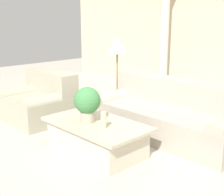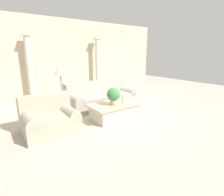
{
  "view_description": "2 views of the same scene",
  "coord_description": "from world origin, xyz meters",
  "px_view_note": "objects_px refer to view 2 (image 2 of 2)",
  "views": [
    {
      "loc": [
        2.96,
        -3.12,
        1.79
      ],
      "look_at": [
        -0.1,
        -0.16,
        0.68
      ],
      "focal_mm": 50.0,
      "sensor_mm": 36.0,
      "label": 1
    },
    {
      "loc": [
        -2.78,
        -4.29,
        1.8
      ],
      "look_at": [
        0.01,
        -0.35,
        0.55
      ],
      "focal_mm": 28.0,
      "sensor_mm": 36.0,
      "label": 2
    }
  ],
  "objects_px": {
    "coffee_table": "(115,111)",
    "sofa_long": "(101,97)",
    "loveseat": "(49,118)",
    "floor_lamp": "(60,72)",
    "potted_plant": "(113,95)"
  },
  "relations": [
    {
      "from": "coffee_table",
      "to": "potted_plant",
      "type": "height_order",
      "value": "potted_plant"
    },
    {
      "from": "potted_plant",
      "to": "loveseat",
      "type": "bearing_deg",
      "value": 170.92
    },
    {
      "from": "sofa_long",
      "to": "coffee_table",
      "type": "bearing_deg",
      "value": -103.43
    },
    {
      "from": "sofa_long",
      "to": "coffee_table",
      "type": "relative_size",
      "value": 1.64
    },
    {
      "from": "potted_plant",
      "to": "floor_lamp",
      "type": "bearing_deg",
      "value": 121.77
    },
    {
      "from": "sofa_long",
      "to": "potted_plant",
      "type": "relative_size",
      "value": 4.96
    },
    {
      "from": "floor_lamp",
      "to": "coffee_table",
      "type": "bearing_deg",
      "value": -54.21
    },
    {
      "from": "coffee_table",
      "to": "potted_plant",
      "type": "relative_size",
      "value": 3.02
    },
    {
      "from": "floor_lamp",
      "to": "potted_plant",
      "type": "bearing_deg",
      "value": -58.23
    },
    {
      "from": "loveseat",
      "to": "sofa_long",
      "type": "bearing_deg",
      "value": 26.68
    },
    {
      "from": "loveseat",
      "to": "potted_plant",
      "type": "distance_m",
      "value": 1.72
    },
    {
      "from": "potted_plant",
      "to": "floor_lamp",
      "type": "relative_size",
      "value": 0.33
    },
    {
      "from": "sofa_long",
      "to": "loveseat",
      "type": "xyz_separation_m",
      "value": [
        -2.05,
        -1.03,
        0.01
      ]
    },
    {
      "from": "loveseat",
      "to": "coffee_table",
      "type": "height_order",
      "value": "loveseat"
    },
    {
      "from": "coffee_table",
      "to": "sofa_long",
      "type": "bearing_deg",
      "value": 76.57
    }
  ]
}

